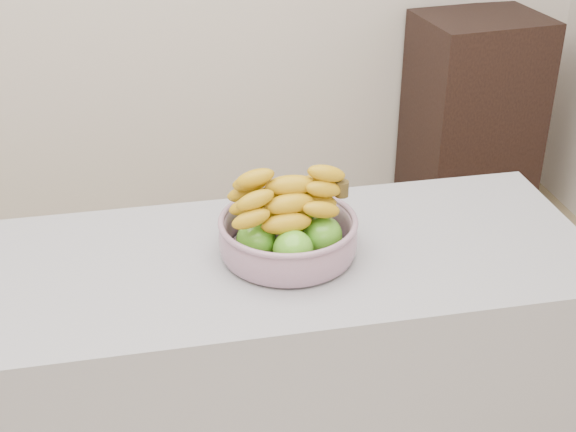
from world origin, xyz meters
TOP-DOWN VIEW (x-y plane):
  - counter at (0.00, 0.14)m, footprint 2.00×0.60m
  - cabinet at (1.47, 1.78)m, footprint 0.57×0.48m
  - fruit_bowl at (0.28, 0.14)m, footprint 0.32×0.32m

SIDE VIEW (x-z plane):
  - counter at x=0.00m, z-range 0.00..0.90m
  - cabinet at x=1.47m, z-range 0.00..0.96m
  - fruit_bowl at x=0.28m, z-range 0.86..1.06m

